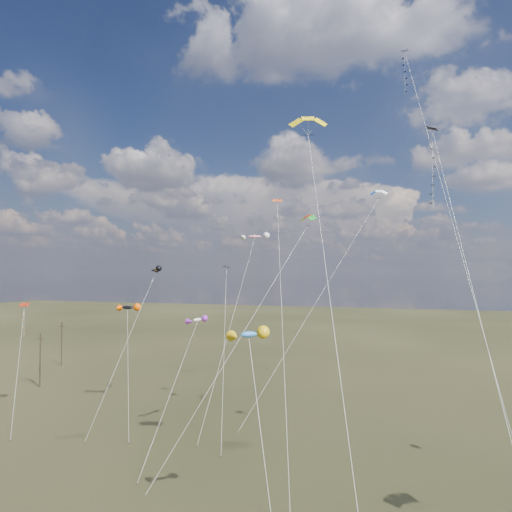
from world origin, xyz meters
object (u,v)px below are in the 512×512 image
(utility_pole_near, at_px, (40,360))
(novelty_black_orange, at_px, (127,308))
(parafoil_yellow, at_px, (308,120))
(utility_pole_far, at_px, (62,343))
(diamond_black_high, at_px, (436,180))

(utility_pole_near, xyz_separation_m, novelty_black_orange, (19.26, -6.39, 8.77))
(parafoil_yellow, bearing_deg, utility_pole_near, 152.09)
(utility_pole_near, relative_size, parafoil_yellow, 0.27)
(utility_pole_near, bearing_deg, utility_pole_far, 119.74)
(utility_pole_far, relative_size, parafoil_yellow, 0.27)
(novelty_black_orange, bearing_deg, parafoil_yellow, -33.95)
(diamond_black_high, bearing_deg, utility_pole_near, 161.44)
(novelty_black_orange, bearing_deg, diamond_black_high, -18.66)
(diamond_black_high, height_order, parafoil_yellow, parafoil_yellow)
(utility_pole_near, height_order, utility_pole_far, same)
(utility_pole_near, height_order, novelty_black_orange, novelty_black_orange)
(utility_pole_far, bearing_deg, utility_pole_near, -60.26)
(novelty_black_orange, bearing_deg, utility_pole_near, 161.64)
(utility_pole_near, bearing_deg, diamond_black_high, -18.56)
(utility_pole_far, relative_size, diamond_black_high, 0.27)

